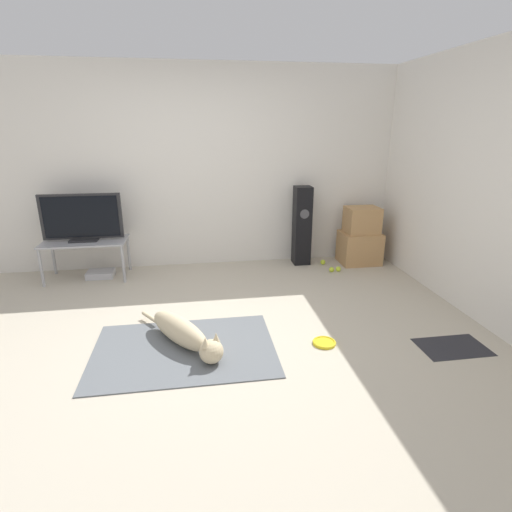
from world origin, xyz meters
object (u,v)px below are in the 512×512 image
Objects in this scene: game_console at (101,274)px; tennis_ball_loose_on_carpet at (338,269)px; cardboard_box_upper at (362,220)px; floor_speaker at (302,226)px; tennis_ball_by_boxes at (323,262)px; tennis_ball_near_speaker at (332,270)px; cardboard_box_lower at (359,248)px; dog at (185,333)px; tv at (82,218)px; tv_stand at (85,245)px; frisbee at (324,343)px.

tennis_ball_loose_on_carpet is at bearing -5.06° from game_console.
cardboard_box_upper is 0.75m from tennis_ball_loose_on_carpet.
floor_speaker is 2.66m from game_console.
tennis_ball_by_boxes and tennis_ball_near_speaker have the same top height.
cardboard_box_upper is 6.48× the size of tennis_ball_near_speaker.
cardboard_box_lower is 7.93× the size of tennis_ball_by_boxes.
floor_speaker reaches higher than cardboard_box_upper.
tennis_ball_near_speaker is at bearing -53.16° from floor_speaker.
tv reaches higher than dog.
game_console is at bearing -179.51° from cardboard_box_lower.
cardboard_box_upper is at bearing 31.08° from tennis_ball_near_speaker.
tv is 3.24m from tennis_ball_loose_on_carpet.
tv reaches higher than tv_stand.
dog is 15.09× the size of tennis_ball_near_speaker.
frisbee is at bearing -6.84° from dog.
cardboard_box_lower is 1.62× the size of game_console.
tennis_ball_loose_on_carpet reaches higher than frisbee.
frisbee is 0.21× the size of tv_stand.
tennis_ball_loose_on_carpet is at bearing -45.25° from floor_speaker.
tv_stand is (-1.20, 1.83, 0.30)m from dog.
floor_speaker is (-0.80, 0.11, -0.07)m from cardboard_box_upper.
cardboard_box_upper is at bearing 38.46° from dog.
floor_speaker is (0.35, 2.11, 0.51)m from frisbee.
tv_stand reaches higher than tennis_ball_by_boxes.
floor_speaker is 3.27× the size of game_console.
cardboard_box_lower reaches higher than tennis_ball_by_boxes.
game_console is at bearing 120.16° from dog.
tv is (-3.54, -0.03, 0.55)m from cardboard_box_lower.
tennis_ball_loose_on_carpet is (3.14, -0.26, -0.73)m from tv.
floor_speaker is 15.96× the size of tennis_ball_near_speaker.
tennis_ball_by_boxes is at bearing 72.47° from frisbee.
floor_speaker is 1.13× the size of tv.
floor_speaker reaches higher than tv.
cardboard_box_lower is 1.22× the size of cardboard_box_upper.
cardboard_box_upper is 1.33× the size of game_console.
tv_stand is 3.09m from tennis_ball_near_speaker.
frisbee is 0.22× the size of tv.
game_console is (0.13, 0.01, -0.38)m from tv_stand.
tv reaches higher than cardboard_box_lower.
floor_speaker reaches higher than tv_stand.
game_console is (-2.90, -0.03, 0.01)m from tennis_ball_by_boxes.
floor_speaker reaches higher than tennis_ball_loose_on_carpet.
cardboard_box_lower is at bearing 0.49° from game_console.
floor_speaker reaches higher than game_console.
floor_speaker is at bearing 80.60° from frisbee.
tennis_ball_loose_on_carpet is at bearing 66.43° from frisbee.
cardboard_box_upper is 3.46m from game_console.
tennis_ball_near_speaker is (-0.49, -0.30, -0.18)m from cardboard_box_lower.
tv is (0.00, 0.00, 0.34)m from tv_stand.
tv reaches higher than tennis_ball_loose_on_carpet.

